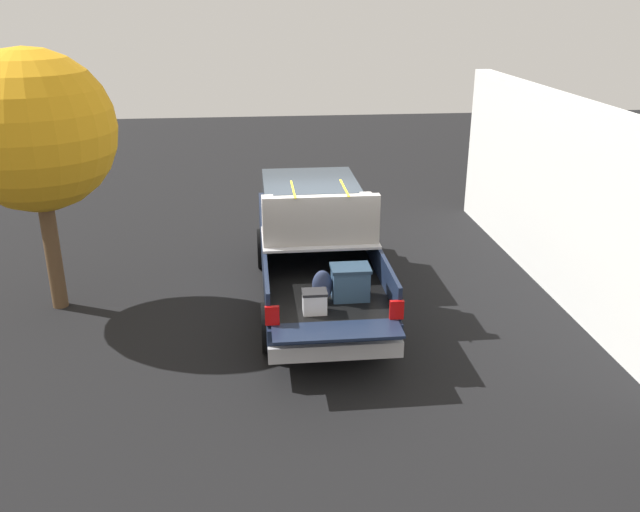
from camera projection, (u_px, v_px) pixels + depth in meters
name	position (u px, v px, depth m)	size (l,w,h in m)	color
ground_plane	(317.00, 300.00, 12.21)	(40.00, 40.00, 0.00)	black
pickup_truck	(315.00, 243.00, 12.20)	(6.05, 2.06, 2.23)	#162138
building_facade	(555.00, 192.00, 12.45)	(9.08, 0.36, 3.53)	white
tree_background	(34.00, 132.00, 10.86)	(2.64, 2.64, 4.46)	brown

